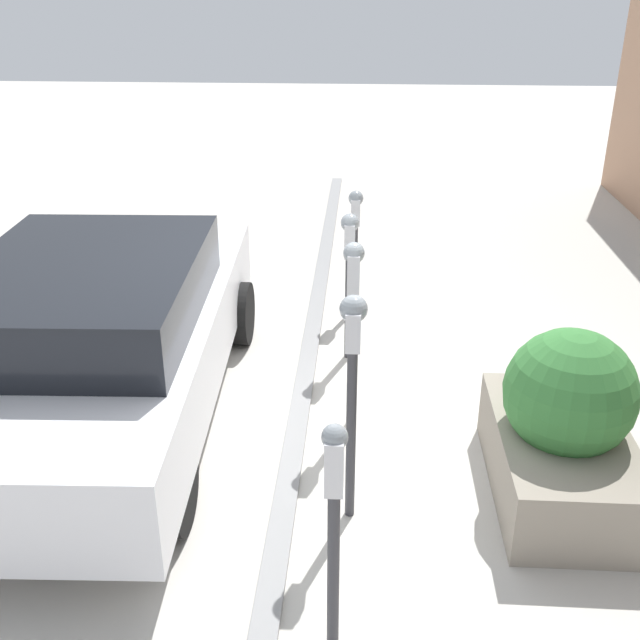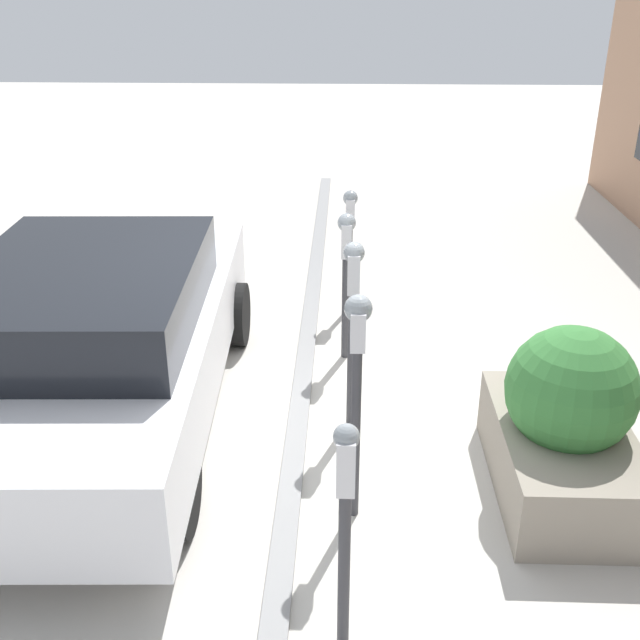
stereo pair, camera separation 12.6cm
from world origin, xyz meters
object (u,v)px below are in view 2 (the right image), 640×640
(parking_meter_middle, at_px, (353,304))
(parking_meter_farthest, at_px, (350,224))
(planter_box, at_px, (565,425))
(parked_car_front, at_px, (98,337))
(parking_meter_nearest, at_px, (345,503))
(parking_meter_second, at_px, (357,361))
(parking_meter_fourth, at_px, (346,257))

(parking_meter_middle, distance_m, parking_meter_farthest, 2.20)
(parking_meter_middle, xyz_separation_m, planter_box, (-0.77, -1.43, -0.53))
(planter_box, height_order, parked_car_front, parked_car_front)
(parking_meter_nearest, height_order, parked_car_front, parked_car_front)
(parking_meter_nearest, xyz_separation_m, parking_meter_second, (1.06, -0.06, 0.21))
(parked_car_front, bearing_deg, parking_meter_second, -121.43)
(parking_meter_nearest, relative_size, parking_meter_middle, 0.91)
(parked_car_front, bearing_deg, parking_meter_fourth, -61.25)
(parking_meter_nearest, distance_m, planter_box, 2.07)
(planter_box, bearing_deg, parked_car_front, 77.07)
(parking_meter_nearest, height_order, parking_meter_second, parking_meter_second)
(parked_car_front, bearing_deg, parking_meter_nearest, -140.85)
(parking_meter_middle, height_order, planter_box, parking_meter_middle)
(parking_meter_nearest, xyz_separation_m, parking_meter_fourth, (3.31, 0.01, 0.05))
(parking_meter_farthest, xyz_separation_m, parked_car_front, (-2.19, 1.93, -0.23))
(parking_meter_nearest, height_order, parking_meter_farthest, parking_meter_nearest)
(parking_meter_nearest, distance_m, parking_meter_fourth, 3.31)
(parking_meter_middle, bearing_deg, parked_car_front, 89.79)
(parked_car_front, bearing_deg, planter_box, -105.18)
(parking_meter_nearest, distance_m, parking_meter_middle, 2.16)
(parking_meter_nearest, bearing_deg, parking_meter_fourth, 0.18)
(parking_meter_fourth, xyz_separation_m, parked_car_front, (-1.14, 1.90, -0.25))
(parking_meter_fourth, height_order, planter_box, parking_meter_fourth)
(planter_box, bearing_deg, parking_meter_fourth, 37.77)
(parking_meter_second, height_order, parking_meter_fourth, parking_meter_second)
(parking_meter_farthest, relative_size, parked_car_front, 0.30)
(parking_meter_middle, xyz_separation_m, parking_meter_fourth, (1.15, 0.05, -0.06))
(parking_meter_nearest, bearing_deg, parking_meter_middle, -1.17)
(parking_meter_second, height_order, parking_meter_farthest, parking_meter_second)
(planter_box, bearing_deg, parking_meter_middle, 61.74)
(parking_meter_farthest, bearing_deg, parked_car_front, 138.58)
(parking_meter_nearest, distance_m, parked_car_front, 2.89)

